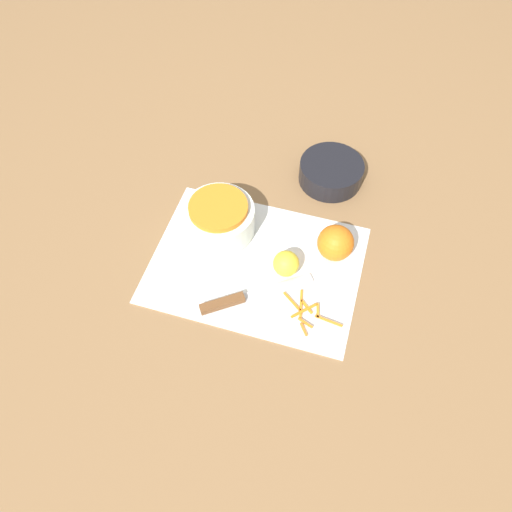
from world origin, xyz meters
TOP-DOWN VIEW (x-y plane):
  - ground_plane at (0.00, 0.00)m, footprint 4.00×4.00m
  - cutting_board at (0.00, 0.00)m, footprint 0.47×0.35m
  - bowl_speckled at (-0.11, 0.07)m, footprint 0.17×0.17m
  - bowl_dark at (0.11, 0.31)m, footprint 0.16×0.16m
  - knife at (-0.01, -0.10)m, footprint 0.22×0.17m
  - orange_left at (0.16, 0.08)m, footprint 0.08×0.08m
  - lemon at (0.07, 0.00)m, footprint 0.06×0.06m
  - peel_pile at (0.14, -0.09)m, footprint 0.14×0.11m

SIDE VIEW (x-z plane):
  - ground_plane at x=0.00m, z-range 0.00..0.00m
  - cutting_board at x=0.00m, z-range 0.00..0.01m
  - peel_pile at x=0.14m, z-range 0.01..0.01m
  - knife at x=-0.01m, z-range 0.00..0.02m
  - bowl_dark at x=0.11m, z-range 0.00..0.06m
  - lemon at x=0.07m, z-range 0.01..0.06m
  - bowl_speckled at x=-0.11m, z-range 0.00..0.09m
  - orange_left at x=0.16m, z-range 0.01..0.09m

